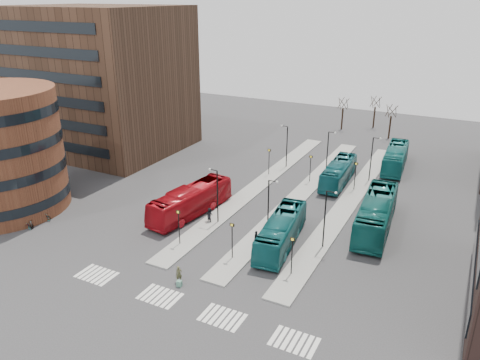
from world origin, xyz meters
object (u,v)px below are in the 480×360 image
at_px(teal_bus_c, 376,214).
at_px(commuter_a, 210,215).
at_px(traveller, 179,274).
at_px(bicycle_near, 27,225).
at_px(commuter_b, 256,238).
at_px(bicycle_far, 43,216).
at_px(teal_bus_b, 338,172).
at_px(red_bus, 191,201).
at_px(teal_bus_a, 281,231).
at_px(teal_bus_d, 395,158).
at_px(bicycle_mid, 30,223).
at_px(suitcase, 179,284).
at_px(commuter_c, 276,235).

height_order(teal_bus_c, commuter_a, teal_bus_c).
xyz_separation_m(traveller, bicycle_near, (-20.23, 0.79, -0.33)).
bearing_deg(commuter_b, bicycle_near, 102.18).
distance_m(bicycle_near, bicycle_far, 2.22).
xyz_separation_m(traveller, commuter_a, (-3.54, 11.19, 0.11)).
bearing_deg(commuter_b, teal_bus_b, -14.19).
bearing_deg(teal_bus_c, red_bus, -167.29).
xyz_separation_m(teal_bus_a, commuter_a, (-8.97, 1.07, -0.69)).
bearing_deg(teal_bus_d, red_bus, -128.23).
relative_size(teal_bus_a, bicycle_mid, 6.86).
distance_m(teal_bus_c, traveller, 22.21).
bearing_deg(suitcase, teal_bus_c, 45.21).
xyz_separation_m(red_bus, teal_bus_c, (19.53, 5.97, 0.16)).
relative_size(commuter_a, bicycle_mid, 1.06).
bearing_deg(teal_bus_d, bicycle_near, -134.28).
relative_size(red_bus, bicycle_mid, 7.36).
distance_m(red_bus, teal_bus_a, 12.00).
bearing_deg(bicycle_near, bicycle_far, 5.69).
bearing_deg(teal_bus_d, bicycle_far, -136.01).
relative_size(red_bus, teal_bus_a, 1.07).
relative_size(traveller, commuter_b, 0.97).
height_order(suitcase, commuter_a, commuter_a).
bearing_deg(teal_bus_c, teal_bus_a, -138.88).
height_order(teal_bus_c, bicycle_near, teal_bus_c).
relative_size(suitcase, commuter_b, 0.35).
relative_size(commuter_a, bicycle_near, 1.06).
xyz_separation_m(bicycle_near, bicycle_far, (0.00, 2.22, 0.07)).
height_order(suitcase, teal_bus_a, teal_bus_a).
xyz_separation_m(teal_bus_c, bicycle_mid, (-33.33, -16.73, -1.34)).
bearing_deg(teal_bus_b, red_bus, -127.64).
xyz_separation_m(teal_bus_d, bicycle_near, (-31.70, -37.59, -1.17)).
bearing_deg(teal_bus_c, teal_bus_d, 90.26).
bearing_deg(teal_bus_b, commuter_b, -99.27).
distance_m(traveller, bicycle_near, 20.25).
height_order(traveller, bicycle_near, traveller).
xyz_separation_m(teal_bus_a, commuter_c, (-0.64, 0.24, -0.75)).
xyz_separation_m(traveller, commuter_b, (3.23, 8.91, 0.02)).
height_order(teal_bus_b, teal_bus_d, teal_bus_d).
xyz_separation_m(teal_bus_d, commuter_b, (-8.23, -29.47, -0.82)).
bearing_deg(bicycle_near, teal_bus_c, -57.13).
distance_m(teal_bus_a, bicycle_near, 27.32).
xyz_separation_m(teal_bus_a, teal_bus_d, (6.04, 28.26, 0.05)).
height_order(teal_bus_b, teal_bus_c, teal_bus_c).
xyz_separation_m(teal_bus_b, commuter_a, (-9.34, -17.79, -0.64)).
height_order(commuter_a, bicycle_near, commuter_a).
bearing_deg(teal_bus_a, suitcase, -122.03).
bearing_deg(bicycle_mid, teal_bus_b, -29.29).
bearing_deg(commuter_a, teal_bus_b, -101.49).
distance_m(commuter_b, commuter_c, 2.12).
bearing_deg(teal_bus_d, commuter_c, -107.56).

